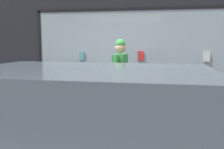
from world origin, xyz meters
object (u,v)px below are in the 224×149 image
at_px(person_browsing, 120,74).
at_px(parked_car, 89,141).
at_px(display_table_left, 47,80).
at_px(display_table_right, 178,84).
at_px(small_dog, 137,112).

relative_size(person_browsing, parked_car, 0.43).
relative_size(display_table_left, parked_car, 0.64).
xyz_separation_m(display_table_right, small_dog, (-0.83, -0.78, -0.46)).
bearing_deg(parked_car, display_table_left, 121.23).
relative_size(display_table_right, person_browsing, 1.48).
distance_m(display_table_right, small_dog, 1.23).
relative_size(small_dog, parked_car, 0.15).
relative_size(display_table_left, display_table_right, 1.00).
bearing_deg(small_dog, display_table_right, -51.08).
bearing_deg(person_browsing, display_table_left, 78.75).
xyz_separation_m(small_dog, parked_car, (-0.26, -2.68, 0.45)).
bearing_deg(person_browsing, small_dog, -108.99).
xyz_separation_m(display_table_left, small_dog, (2.25, -0.78, -0.47)).
distance_m(person_browsing, small_dog, 0.84).
xyz_separation_m(display_table_right, parked_car, (-1.09, -3.46, -0.01)).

